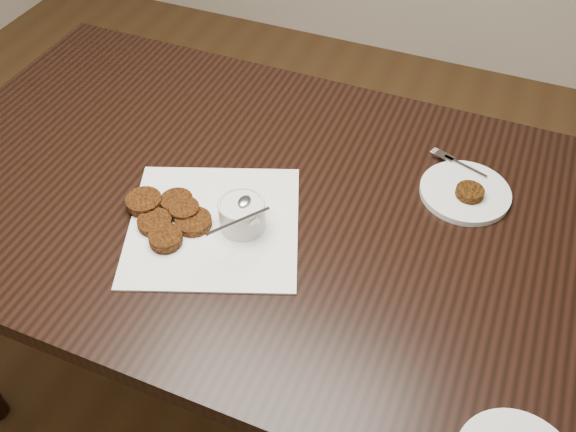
{
  "coord_description": "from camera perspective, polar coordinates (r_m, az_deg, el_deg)",
  "views": [
    {
      "loc": [
        0.45,
        -0.67,
        1.62
      ],
      "look_at": [
        0.14,
        0.06,
        0.8
      ],
      "focal_mm": 39.02,
      "sensor_mm": 36.0,
      "label": 1
    }
  ],
  "objects": [
    {
      "name": "napkin",
      "position": [
        1.2,
        -6.79,
        -0.81
      ],
      "size": [
        0.41,
        0.41,
        0.0
      ],
      "primitive_type": "cube",
      "rotation": [
        0.0,
        0.0,
        0.37
      ],
      "color": "white",
      "rests_on": "table"
    },
    {
      "name": "sauce_ramekin",
      "position": [
        1.15,
        -4.29,
        1.25
      ],
      "size": [
        0.14,
        0.14,
        0.12
      ],
      "primitive_type": null,
      "rotation": [
        0.0,
        0.0,
        -0.28
      ],
      "color": "silver",
      "rests_on": "napkin"
    },
    {
      "name": "patty_cluster",
      "position": [
        1.21,
        -10.43,
        0.03
      ],
      "size": [
        0.25,
        0.25,
        0.02
      ],
      "primitive_type": null,
      "rotation": [
        0.0,
        0.0,
        0.1
      ],
      "color": "#69340D",
      "rests_on": "napkin"
    },
    {
      "name": "plate_with_patty",
      "position": [
        1.29,
        15.88,
        2.32
      ],
      "size": [
        0.23,
        0.23,
        0.03
      ],
      "primitive_type": null,
      "rotation": [
        0.0,
        0.0,
        -0.34
      ],
      "color": "silver",
      "rests_on": "table"
    },
    {
      "name": "table",
      "position": [
        1.55,
        -3.91,
        -7.72
      ],
      "size": [
        1.37,
        0.88,
        0.75
      ],
      "primitive_type": "cube",
      "color": "black",
      "rests_on": "floor"
    },
    {
      "name": "floor",
      "position": [
        1.81,
        -5.18,
        -17.85
      ],
      "size": [
        4.0,
        4.0,
        0.0
      ],
      "primitive_type": "plane",
      "color": "#50361B",
      "rests_on": "ground"
    }
  ]
}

